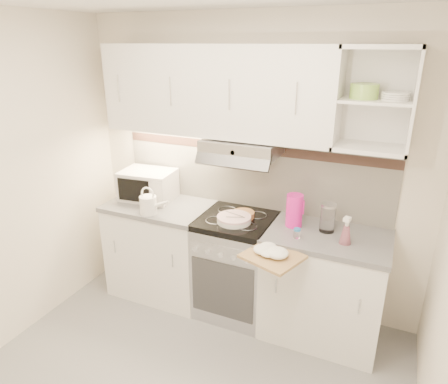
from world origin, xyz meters
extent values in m
cube|color=silver|center=(0.00, 1.40, 1.25)|extent=(3.00, 0.04, 2.50)
cube|color=silver|center=(0.00, 1.39, 1.22)|extent=(2.40, 0.02, 0.64)
cube|color=#33211B|center=(0.00, 1.38, 1.42)|extent=(2.40, 0.01, 0.08)
cube|color=white|center=(-0.25, 1.23, 1.90)|extent=(1.90, 0.34, 0.70)
cube|color=white|center=(0.95, 1.23, 1.90)|extent=(0.50, 0.34, 0.70)
cylinder|color=#85B746|center=(0.87, 1.23, 1.95)|extent=(0.19, 0.19, 0.10)
cylinder|color=silver|center=(1.07, 1.23, 1.93)|extent=(0.18, 0.18, 0.06)
cube|color=#B7B7BC|center=(0.00, 1.20, 1.48)|extent=(0.60, 0.40, 0.12)
cube|color=white|center=(-0.75, 1.10, 0.43)|extent=(0.90, 0.60, 0.86)
cube|color=slate|center=(-0.75, 1.10, 0.88)|extent=(0.92, 0.62, 0.04)
cube|color=white|center=(0.75, 1.10, 0.43)|extent=(0.90, 0.60, 0.86)
cube|color=slate|center=(0.75, 1.10, 0.88)|extent=(0.92, 0.62, 0.04)
cube|color=#B7B7BC|center=(0.00, 1.10, 0.42)|extent=(0.60, 0.58, 0.85)
cube|color=black|center=(0.00, 1.10, 0.88)|extent=(0.60, 0.60, 0.05)
cube|color=silver|center=(-0.91, 1.18, 1.03)|extent=(0.50, 0.39, 0.27)
cube|color=black|center=(-0.91, 1.00, 1.03)|extent=(0.31, 0.05, 0.20)
cylinder|color=white|center=(-0.71, 0.88, 0.98)|extent=(0.14, 0.14, 0.15)
cone|color=white|center=(-0.60, 0.88, 1.00)|extent=(0.20, 0.04, 0.12)
torus|color=white|center=(-0.71, 0.88, 1.08)|extent=(0.13, 0.02, 0.13)
cylinder|color=silver|center=(0.01, 1.02, 0.91)|extent=(0.28, 0.28, 0.02)
cylinder|color=silver|center=(0.01, 1.02, 0.93)|extent=(0.28, 0.28, 0.02)
cylinder|color=silver|center=(0.01, 1.02, 0.94)|extent=(0.28, 0.28, 0.02)
cube|color=silver|center=(0.01, 1.02, 0.96)|extent=(0.18, 0.04, 0.01)
cylinder|color=#A6794C|center=(0.04, 1.14, 0.92)|extent=(0.19, 0.19, 0.05)
cylinder|color=#D71790|center=(0.47, 1.15, 1.03)|extent=(0.13, 0.13, 0.26)
cube|color=#D71790|center=(0.53, 1.16, 1.06)|extent=(0.02, 0.04, 0.11)
cylinder|color=silver|center=(0.72, 1.16, 1.00)|extent=(0.11, 0.11, 0.21)
cylinder|color=#B7B7BC|center=(0.72, 1.16, 1.12)|extent=(0.12, 0.12, 0.02)
cylinder|color=silver|center=(0.54, 0.95, 0.93)|extent=(0.05, 0.05, 0.06)
cylinder|color=#226BAE|center=(0.54, 0.95, 0.97)|extent=(0.05, 0.05, 0.02)
cone|color=pink|center=(0.88, 1.01, 0.97)|extent=(0.09, 0.09, 0.14)
cube|color=#B57657|center=(0.45, 0.66, 0.87)|extent=(0.46, 0.43, 0.02)
camera|label=1|loc=(1.13, -1.69, 2.27)|focal=32.00mm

